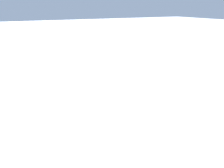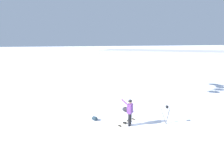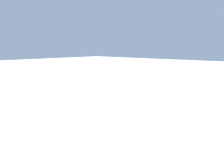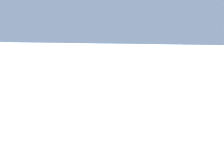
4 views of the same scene
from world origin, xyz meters
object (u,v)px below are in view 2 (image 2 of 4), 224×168
snowboarder (130,110)px  snowboard (127,122)px  camera_tripod (167,111)px  gear_bag_large (126,109)px  gear_bag_small (95,119)px

snowboarder → snowboard: (0.03, -0.44, -1.03)m
snowboarder → camera_tripod: (-2.36, 0.35, -0.18)m
snowboarder → gear_bag_large: snowboarder is taller
gear_bag_small → gear_bag_large: bearing=-159.3°
snowboarder → camera_tripod: snowboarder is taller
snowboard → gear_bag_small: bearing=-24.4°
gear_bag_large → gear_bag_small: gear_bag_large is taller
snowboarder → snowboard: bearing=-85.8°
snowboarder → gear_bag_small: (2.00, -1.34, -0.93)m
snowboard → camera_tripod: (-2.39, 0.79, 0.85)m
snowboarder → gear_bag_small: 2.58m
gear_bag_large → gear_bag_small: (2.54, 0.96, -0.05)m
gear_bag_large → snowboarder: bearing=76.8°
camera_tripod → gear_bag_small: (4.36, -1.68, -0.76)m
snowboard → gear_bag_small: gear_bag_small is taller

